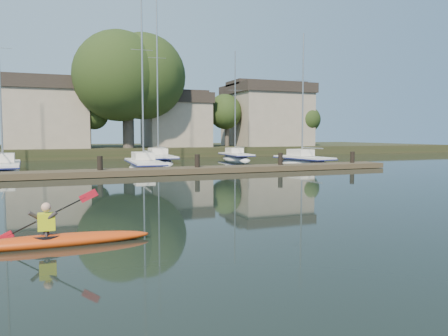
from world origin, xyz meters
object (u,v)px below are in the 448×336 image
object	(u,v)px
sailboat_7	(236,161)
sailboat_6	(159,164)
dock	(151,171)
sailboat_4	(303,166)
sailboat_2	(144,171)
sailboat_1	(3,175)
kayak	(53,238)

from	to	relation	value
sailboat_7	sailboat_6	bearing A→B (deg)	-168.16
dock	sailboat_4	size ratio (longest dim) A/B	2.83
sailboat_2	sailboat_1	bearing A→B (deg)	179.02
sailboat_4	sailboat_6	world-z (taller)	sailboat_6
sailboat_7	dock	bearing A→B (deg)	-126.07
kayak	sailboat_7	bearing A→B (deg)	60.64
kayak	sailboat_4	bearing A→B (deg)	47.62
sailboat_2	sailboat_4	size ratio (longest dim) A/B	1.21
dock	sailboat_6	world-z (taller)	sailboat_6
sailboat_2	sailboat_4	xyz separation A→B (m)	(13.30, 0.10, -0.01)
sailboat_1	sailboat_7	distance (m)	21.57
sailboat_2	dock	bearing A→B (deg)	-93.93
sailboat_1	sailboat_2	size ratio (longest dim) A/B	0.96
sailboat_2	sailboat_4	world-z (taller)	sailboat_2
dock	sailboat_1	bearing A→B (deg)	148.68
sailboat_4	kayak	bearing A→B (deg)	-139.26
dock	sailboat_1	xyz separation A→B (m)	(-8.64, 5.26, -0.39)
sailboat_6	sailboat_7	distance (m)	8.08
kayak	sailboat_7	xyz separation A→B (m)	(16.89, 29.54, -0.34)
kayak	sailboat_1	xyz separation A→B (m)	(-3.07, 21.35, -0.36)
sailboat_4	sailboat_6	bearing A→B (deg)	137.98
sailboat_1	sailboat_4	xyz separation A→B (m)	(22.45, -0.41, -0.01)
sailboat_2	sailboat_6	distance (m)	8.10
kayak	dock	world-z (taller)	kayak
dock	sailboat_1	world-z (taller)	sailboat_1
sailboat_1	sailboat_6	xyz separation A→B (m)	(11.95, 7.09, 0.00)
sailboat_4	dock	bearing A→B (deg)	-167.14
sailboat_4	sailboat_6	xyz separation A→B (m)	(-10.50, 7.50, 0.01)
kayak	sailboat_6	xyz separation A→B (m)	(8.88, 28.44, -0.35)
dock	sailboat_4	distance (m)	14.64
sailboat_1	sailboat_7	size ratio (longest dim) A/B	1.18
sailboat_2	sailboat_7	size ratio (longest dim) A/B	1.23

